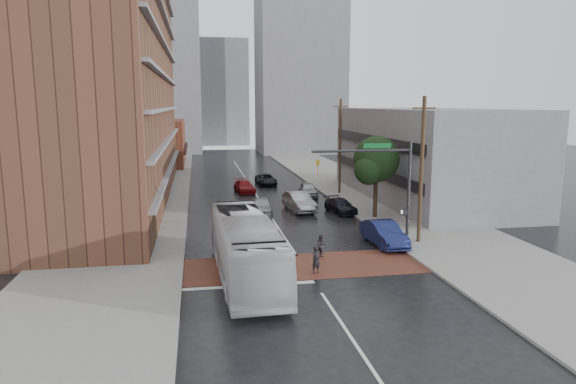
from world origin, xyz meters
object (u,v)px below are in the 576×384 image
car_travel_c (244,187)px  pedestrian_b (321,246)px  suv_travel (266,179)px  car_parked_near (384,234)px  pedestrian_a (316,260)px  car_travel_b (299,202)px  car_parked_mid (341,206)px  transit_bus (246,248)px  car_travel_a (261,206)px  car_parked_far (308,190)px

car_travel_c → pedestrian_b: bearing=-91.3°
suv_travel → car_parked_near: bearing=-84.0°
pedestrian_a → suv_travel: pedestrian_a is taller
car_travel_b → car_parked_mid: size_ratio=1.20×
transit_bus → suv_travel: 33.02m
pedestrian_a → suv_travel: bearing=64.7°
car_travel_c → suv_travel: car_travel_c is taller
transit_bus → car_travel_a: bearing=77.8°
car_parked_near → car_parked_far: car_parked_near is taller
car_parked_far → car_parked_near: bearing=-81.7°
transit_bus → suv_travel: transit_bus is taller
car_parked_far → car_travel_a: bearing=-121.1°
car_parked_mid → car_parked_far: car_parked_far is taller
car_travel_c → car_parked_near: car_parked_near is taller
suv_travel → car_parked_mid: suv_travel is taller
car_travel_a → pedestrian_a: bearing=-82.1°
car_travel_b → transit_bus: bearing=-117.6°
pedestrian_a → car_travel_b: car_travel_b is taller
car_travel_a → transit_bus: bearing=-96.2°
pedestrian_b → car_parked_near: (4.86, 2.05, 0.08)m
suv_travel → car_parked_far: size_ratio=1.08×
transit_bus → car_travel_a: (2.85, 16.02, -0.99)m
car_travel_a → car_travel_c: car_travel_a is taller
transit_bus → car_travel_a: size_ratio=2.84×
car_travel_a → suv_travel: (2.61, 16.52, -0.11)m
car_travel_c → car_parked_mid: 14.07m
car_travel_b → car_parked_far: (2.36, 6.92, -0.12)m
car_travel_a → car_parked_near: bearing=-53.7°
car_travel_a → car_parked_mid: (6.99, -0.28, -0.13)m
pedestrian_b → suv_travel: size_ratio=0.32×
suv_travel → car_parked_far: (3.28, -8.44, 0.09)m
pedestrian_a → car_travel_c: bearing=70.5°
transit_bus → car_travel_c: size_ratio=2.83×
car_travel_c → transit_bus: bearing=-102.2°
car_travel_b → car_parked_mid: bearing=-29.8°
pedestrian_a → car_travel_c: 27.70m
pedestrian_b → car_parked_mid: bearing=53.4°
car_parked_near → suv_travel: bearing=95.9°
suv_travel → car_parked_mid: (4.38, -16.80, -0.02)m
car_travel_b → suv_travel: car_travel_b is taller
car_travel_c → car_parked_near: size_ratio=0.89×
car_travel_b → car_parked_far: size_ratio=1.20×
car_travel_b → car_parked_far: bearing=64.0°
car_parked_mid → car_parked_far: 8.44m
transit_bus → car_parked_near: 11.08m
suv_travel → car_travel_b: bearing=-89.6°
pedestrian_b → car_travel_b: 14.30m
pedestrian_b → car_travel_c: 24.89m
suv_travel → car_parked_far: bearing=-71.8°
car_parked_near → car_travel_b: bearing=102.7°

